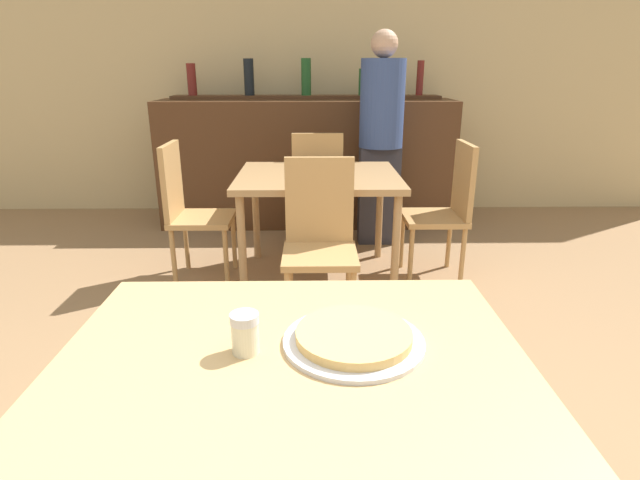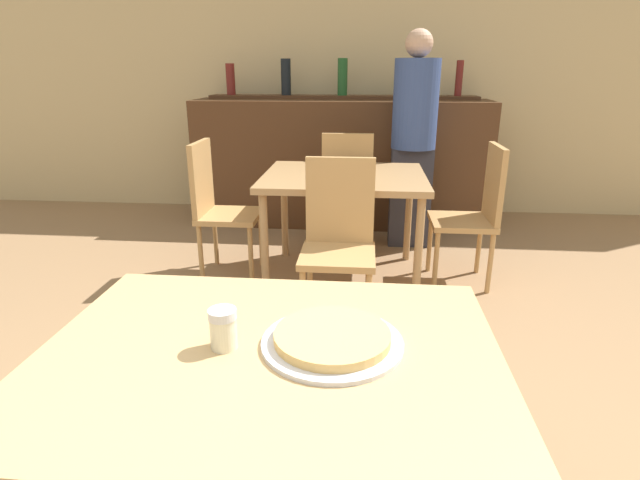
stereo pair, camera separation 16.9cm
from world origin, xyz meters
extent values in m
cube|color=#D1B784|center=(0.00, 3.97, 1.40)|extent=(8.00, 0.05, 2.80)
cube|color=tan|center=(0.00, 0.00, 0.70)|extent=(1.13, 0.87, 0.04)
cylinder|color=tan|center=(-0.51, 0.37, 0.34)|extent=(0.05, 0.05, 0.68)
cylinder|color=tan|center=(0.51, 0.37, 0.34)|extent=(0.05, 0.05, 0.68)
cube|color=#A87F51|center=(0.09, 2.15, 0.70)|extent=(1.04, 0.89, 0.04)
cylinder|color=#A87F51|center=(-0.37, 1.76, 0.34)|extent=(0.05, 0.05, 0.68)
cylinder|color=#A87F51|center=(0.55, 1.76, 0.34)|extent=(0.05, 0.05, 0.68)
cylinder|color=#A87F51|center=(-0.37, 2.53, 0.34)|extent=(0.05, 0.05, 0.68)
cylinder|color=#A87F51|center=(0.55, 2.53, 0.34)|extent=(0.05, 0.05, 0.68)
cube|color=#4C2D19|center=(0.00, 3.47, 0.56)|extent=(2.60, 0.56, 1.11)
cube|color=#4C2D19|center=(0.00, 3.61, 1.13)|extent=(2.39, 0.24, 0.03)
cylinder|color=maroon|center=(-1.02, 3.61, 1.28)|extent=(0.08, 0.08, 0.27)
cylinder|color=black|center=(-0.51, 3.61, 1.30)|extent=(0.09, 0.09, 0.31)
cylinder|color=#1E5123|center=(0.00, 3.61, 1.30)|extent=(0.09, 0.09, 0.31)
cylinder|color=#1E5123|center=(0.51, 3.61, 1.26)|extent=(0.08, 0.08, 0.23)
cylinder|color=maroon|center=(1.02, 3.61, 1.29)|extent=(0.06, 0.06, 0.30)
cube|color=tan|center=(0.09, 1.45, 0.42)|extent=(0.40, 0.40, 0.04)
cube|color=tan|center=(0.09, 1.63, 0.68)|extent=(0.38, 0.04, 0.48)
cylinder|color=tan|center=(-0.08, 1.28, 0.20)|extent=(0.03, 0.03, 0.40)
cylinder|color=tan|center=(0.26, 1.28, 0.20)|extent=(0.03, 0.03, 0.40)
cylinder|color=tan|center=(-0.08, 1.62, 0.20)|extent=(0.03, 0.03, 0.40)
cylinder|color=tan|center=(0.26, 1.62, 0.20)|extent=(0.03, 0.03, 0.40)
cube|color=tan|center=(0.09, 2.84, 0.42)|extent=(0.40, 0.40, 0.04)
cube|color=tan|center=(0.09, 2.66, 0.68)|extent=(0.38, 0.04, 0.48)
cylinder|color=tan|center=(0.26, 3.01, 0.20)|extent=(0.03, 0.03, 0.40)
cylinder|color=tan|center=(-0.08, 3.01, 0.20)|extent=(0.03, 0.03, 0.40)
cylinder|color=tan|center=(0.26, 2.67, 0.20)|extent=(0.03, 0.03, 0.40)
cylinder|color=tan|center=(-0.08, 2.67, 0.20)|extent=(0.03, 0.03, 0.40)
cube|color=tan|center=(-0.68, 2.15, 0.42)|extent=(0.40, 0.40, 0.04)
cube|color=tan|center=(-0.86, 2.15, 0.68)|extent=(0.04, 0.38, 0.48)
cylinder|color=tan|center=(-0.51, 1.98, 0.20)|extent=(0.03, 0.03, 0.40)
cylinder|color=tan|center=(-0.51, 2.32, 0.20)|extent=(0.03, 0.03, 0.40)
cylinder|color=tan|center=(-0.85, 1.98, 0.20)|extent=(0.03, 0.03, 0.40)
cylinder|color=tan|center=(-0.85, 2.32, 0.20)|extent=(0.03, 0.03, 0.40)
cube|color=tan|center=(0.86, 2.15, 0.42)|extent=(0.40, 0.40, 0.04)
cube|color=tan|center=(1.04, 2.15, 0.68)|extent=(0.04, 0.38, 0.48)
cylinder|color=tan|center=(0.69, 2.32, 0.20)|extent=(0.03, 0.03, 0.40)
cylinder|color=tan|center=(0.69, 1.98, 0.20)|extent=(0.03, 0.03, 0.40)
cylinder|color=tan|center=(1.03, 2.32, 0.20)|extent=(0.03, 0.03, 0.40)
cylinder|color=tan|center=(1.03, 1.98, 0.20)|extent=(0.03, 0.03, 0.40)
cylinder|color=silver|center=(0.15, 0.04, 0.73)|extent=(0.36, 0.36, 0.01)
cylinder|color=#E0B266|center=(0.15, 0.04, 0.75)|extent=(0.29, 0.29, 0.02)
cylinder|color=beige|center=(-0.11, 0.01, 0.76)|extent=(0.07, 0.07, 0.08)
cylinder|color=silver|center=(-0.11, 0.01, 0.82)|extent=(0.07, 0.07, 0.02)
cube|color=#2D2D38|center=(0.59, 2.89, 0.39)|extent=(0.32, 0.18, 0.79)
cylinder|color=#33477F|center=(0.59, 2.89, 1.12)|extent=(0.34, 0.34, 0.66)
sphere|color=tan|center=(0.59, 2.89, 1.55)|extent=(0.20, 0.20, 0.20)
camera|label=1|loc=(0.05, -1.05, 1.38)|focal=28.00mm
camera|label=2|loc=(0.22, -1.05, 1.38)|focal=28.00mm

